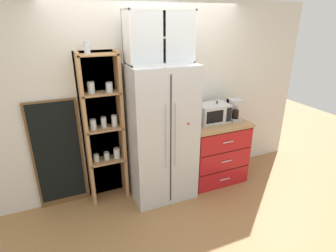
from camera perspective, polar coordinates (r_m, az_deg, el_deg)
ground_plane at (r=3.96m, az=-1.17°, el=-13.92°), size 10.65×10.65×0.00m
wall_back_cream at (r=3.73m, az=-3.65°, el=5.66°), size 4.96×0.10×2.55m
refrigerator at (r=3.54m, az=-1.49°, el=-1.60°), size 0.83×0.65×1.81m
pantry_shelf_column at (r=3.55m, az=-13.56°, el=-0.10°), size 0.52×0.28×2.08m
counter_cabinet at (r=4.11m, az=9.88°, el=-5.17°), size 0.87×0.62×0.93m
microwave at (r=3.89m, az=9.37°, el=2.78°), size 0.44×0.33×0.26m
coffee_maker at (r=4.04m, az=13.74°, el=3.51°), size 0.17×0.20×0.31m
mug_sage at (r=3.79m, az=5.23°, el=1.17°), size 0.12×0.08×0.10m
bottle_amber at (r=3.91m, az=10.19°, el=2.84°), size 0.07×0.07×0.30m
upper_cabinet at (r=3.29m, az=-2.02°, el=18.31°), size 0.80×0.32×0.60m
chalkboard_menu at (r=3.67m, az=-22.22°, el=-5.65°), size 0.60×0.04×1.43m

